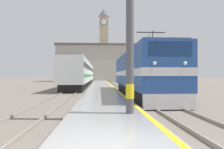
% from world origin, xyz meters
% --- Properties ---
extents(ground_plane, '(200.00, 200.00, 0.00)m').
position_xyz_m(ground_plane, '(0.00, 30.00, 0.00)').
color(ground_plane, '#70665B').
extents(platform, '(3.27, 140.00, 0.31)m').
position_xyz_m(platform, '(0.00, 25.00, 0.15)').
color(platform, '#999999').
rests_on(platform, ground).
extents(rail_track_near, '(2.83, 140.00, 0.16)m').
position_xyz_m(rail_track_near, '(3.27, 25.00, 0.03)').
color(rail_track_near, '#70665B').
rests_on(rail_track_near, ground).
extents(rail_track_far, '(2.83, 140.00, 0.16)m').
position_xyz_m(rail_track_far, '(-3.35, 25.00, 0.03)').
color(rail_track_far, '#70665B').
rests_on(rail_track_far, ground).
extents(locomotive_train, '(2.92, 16.75, 4.90)m').
position_xyz_m(locomotive_train, '(3.27, 14.70, 2.01)').
color(locomotive_train, black).
rests_on(locomotive_train, ground).
extents(passenger_train, '(2.92, 34.85, 4.08)m').
position_xyz_m(passenger_train, '(-3.35, 34.49, 2.19)').
color(passenger_train, black).
rests_on(passenger_train, ground).
extents(catenary_mast, '(2.70, 0.34, 8.49)m').
position_xyz_m(catenary_mast, '(0.96, 4.27, 4.47)').
color(catenary_mast, '#4C4C51').
rests_on(catenary_mast, platform).
extents(clock_tower, '(3.78, 3.78, 24.97)m').
position_xyz_m(clock_tower, '(1.26, 71.28, 13.15)').
color(clock_tower, tan).
rests_on(clock_tower, ground).
extents(station_building, '(30.20, 9.57, 10.93)m').
position_xyz_m(station_building, '(2.18, 61.67, 5.48)').
color(station_building, '#A8A399').
rests_on(station_building, ground).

